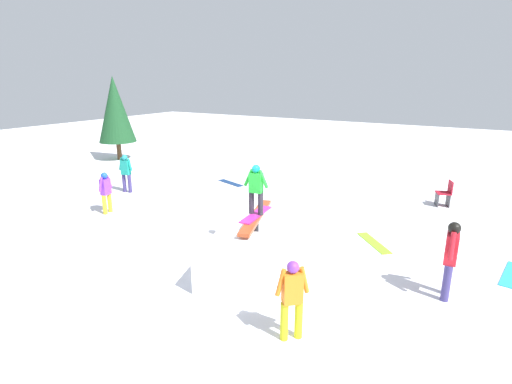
{
  "coord_description": "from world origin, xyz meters",
  "views": [
    {
      "loc": [
        -8.07,
        -4.81,
        4.2
      ],
      "look_at": [
        0.0,
        0.0,
        1.48
      ],
      "focal_mm": 28.0,
      "sensor_mm": 36.0,
      "label": 1
    }
  ],
  "objects": [
    {
      "name": "ground_plane",
      "position": [
        0.0,
        0.0,
        0.0
      ],
      "size": [
        60.0,
        60.0,
        0.0
      ],
      "primitive_type": "plane",
      "color": "white"
    },
    {
      "name": "rail_feature",
      "position": [
        0.0,
        0.0,
        0.75
      ],
      "size": [
        2.53,
        1.07,
        0.88
      ],
      "rotation": [
        0.0,
        0.0,
        0.32
      ],
      "color": "black",
      "rests_on": "ground"
    },
    {
      "name": "snow_kicker_ramp",
      "position": [
        -1.53,
        -0.5,
        0.36
      ],
      "size": [
        2.18,
        1.99,
        0.73
      ],
      "primitive_type": "cube",
      "rotation": [
        0.0,
        0.0,
        0.32
      ],
      "color": "white",
      "rests_on": "ground"
    },
    {
      "name": "main_rider_on_rail",
      "position": [
        0.0,
        0.0,
        1.5
      ],
      "size": [
        1.42,
        0.66,
        1.28
      ],
      "rotation": [
        0.0,
        0.0,
        0.11
      ],
      "color": "#CA2491",
      "rests_on": "rail_feature"
    },
    {
      "name": "bystander_purple",
      "position": [
        -0.11,
        5.45,
        0.75
      ],
      "size": [
        0.61,
        0.25,
        1.33
      ],
      "rotation": [
        0.0,
        0.0,
        3.33
      ],
      "color": "gold",
      "rests_on": "ground"
    },
    {
      "name": "bystander_red",
      "position": [
        -0.12,
        -4.43,
        0.89
      ],
      "size": [
        0.69,
        0.24,
        1.58
      ],
      "rotation": [
        0.0,
        0.0,
        0.06
      ],
      "color": "#3D3773",
      "rests_on": "ground"
    },
    {
      "name": "bystander_orange",
      "position": [
        -2.85,
        -2.38,
        0.79
      ],
      "size": [
        0.46,
        0.48,
        1.41
      ],
      "rotation": [
        0.0,
        0.0,
        5.47
      ],
      "color": "gold",
      "rests_on": "ground"
    },
    {
      "name": "bystander_teal",
      "position": [
        1.9,
        6.79,
        0.8
      ],
      "size": [
        0.25,
        0.6,
        1.43
      ],
      "rotation": [
        0.0,
        0.0,
        1.73
      ],
      "color": "navy",
      "rests_on": "ground"
    },
    {
      "name": "loose_snowboard_lime",
      "position": [
        1.82,
        -2.52,
        0.01
      ],
      "size": [
        1.23,
        1.15,
        0.02
      ],
      "primitive_type": "cube",
      "rotation": [
        0.0,
        0.0,
        3.88
      ],
      "color": "#8DE528",
      "rests_on": "ground"
    },
    {
      "name": "loose_snowboard_cyan",
      "position": [
        1.63,
        -5.58,
        0.01
      ],
      "size": [
        1.44,
        0.48,
        0.02
      ],
      "primitive_type": "cube",
      "rotation": [
        0.0,
        0.0,
        6.14
      ],
      "color": "#27AED5",
      "rests_on": "ground"
    },
    {
      "name": "loose_snowboard_navy",
      "position": [
        4.96,
        4.17,
        0.01
      ],
      "size": [
        0.72,
        1.38,
        0.02
      ],
      "primitive_type": "cube",
      "rotation": [
        0.0,
        0.0,
        1.23
      ],
      "color": "navy",
      "rests_on": "ground"
    },
    {
      "name": "folding_chair",
      "position": [
        6.16,
        -3.69,
        0.41
      ],
      "size": [
        0.57,
        0.57,
        0.88
      ],
      "rotation": [
        0.0,
        0.0,
        3.52
      ],
      "color": "#3F3F44",
      "rests_on": "ground"
    },
    {
      "name": "pine_tree_near",
      "position": [
        6.04,
        11.97,
        2.59
      ],
      "size": [
        1.87,
        1.87,
        4.25
      ],
      "color": "#4C331E",
      "rests_on": "ground"
    }
  ]
}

